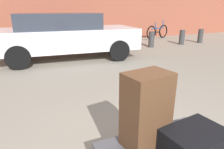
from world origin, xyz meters
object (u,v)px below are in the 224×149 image
suitcase_black_rear_left (195,143)px  parked_car (66,35)px  suitcase_brown_center (146,110)px  bicycle_leaning (157,32)px  bollard_kerb_far (182,37)px  bollard_corner (200,36)px  bollard_kerb_mid (151,39)px  bollard_kerb_near (120,42)px

suitcase_black_rear_left → parked_car: 5.37m
suitcase_brown_center → parked_car: parked_car is taller
bicycle_leaning → bollard_kerb_far: bearing=-93.3°
parked_car → bollard_corner: bearing=4.7°
parked_car → suitcase_brown_center: bearing=-93.8°
suitcase_brown_center → parked_car: size_ratio=0.16×
suitcase_black_rear_left → bollard_kerb_mid: bollard_kerb_mid is taller
parked_car → bollard_kerb_far: bearing=5.8°
bollard_corner → bollard_kerb_near: bearing=180.0°
suitcase_black_rear_left → suitcase_brown_center: size_ratio=0.76×
parked_car → bollard_kerb_far: (5.32, 0.54, -0.44)m
suitcase_brown_center → bicycle_leaning: 9.54m
suitcase_brown_center → bollard_corner: size_ratio=1.07×
bollard_kerb_far → suitcase_brown_center: bearing=-135.3°
suitcase_black_rear_left → bollard_corner: 8.78m
suitcase_black_rear_left → bollard_kerb_near: bearing=63.8°
bollard_corner → suitcase_brown_center: bearing=-140.5°
suitcase_black_rear_left → bicycle_leaning: bearing=49.6°
bollard_kerb_near → bollard_kerb_far: same height
bollard_kerb_mid → bollard_kerb_far: bearing=0.0°
bollard_kerb_far → parked_car: bearing=-174.2°
suitcase_brown_center → bollard_corner: suitcase_brown_center is taller
bollard_kerb_mid → suitcase_brown_center: bearing=-125.5°
bicycle_leaning → bollard_kerb_far: 1.98m
bollard_kerb_near → bollard_kerb_far: size_ratio=1.00×
bollard_kerb_near → bollard_kerb_far: bearing=0.0°
suitcase_black_rear_left → bollard_kerb_mid: size_ratio=0.82×
suitcase_black_rear_left → bicycle_leaning: bicycle_leaning is taller
bollard_kerb_mid → bollard_kerb_far: 1.66m
bicycle_leaning → bollard_kerb_near: bearing=-148.8°
parked_car → bicycle_leaning: size_ratio=2.60×
suitcase_black_rear_left → parked_car: (0.03, 5.36, 0.31)m
suitcase_brown_center → bollard_kerb_mid: 6.90m
parked_car → bollard_kerb_near: bearing=13.9°
parked_car → bollard_kerb_mid: size_ratio=6.91×
bicycle_leaning → bollard_corner: 2.23m
suitcase_black_rear_left → bollard_kerb_mid: bearing=52.3°
bicycle_leaning → bollard_kerb_mid: (-1.77, -1.98, -0.05)m
parked_car → bollard_kerb_near: 2.28m
bicycle_leaning → bollard_kerb_near: bicycle_leaning is taller
suitcase_brown_center → bollard_kerb_near: size_ratio=1.07×
bollard_kerb_near → bollard_corner: size_ratio=1.00×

